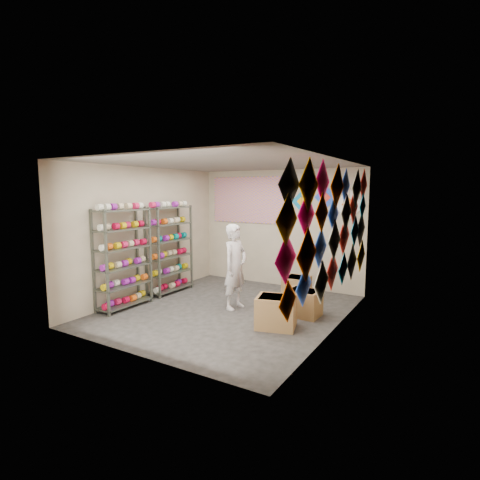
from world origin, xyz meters
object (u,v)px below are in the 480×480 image
Objects in this scene: shelf_rack_back at (170,249)px; carton_a at (276,312)px; carton_b at (303,303)px; shelf_rack_front at (123,259)px; shopkeeper at (235,267)px; carton_c at (297,288)px.

shelf_rack_back reaches higher than carton_a.
carton_a is at bearing -100.37° from carton_b.
shelf_rack_front reaches higher than shopkeeper.
shelf_rack_front is 1.00× the size of shelf_rack_back.
carton_b is 1.09× the size of carton_c.
shelf_rack_front is at bearing 126.14° from shopkeeper.
carton_c is (-0.35, 1.72, -0.03)m from carton_a.
carton_a is at bearing -14.85° from shelf_rack_back.
carton_a is 1.76m from carton_c.
carton_c is at bearing 85.85° from carton_a.
shelf_rack_front is at bearing -139.79° from carton_c.
shelf_rack_back is (0.00, 1.30, 0.00)m from shelf_rack_front.
shelf_rack_front is 3.31× the size of carton_b.
shelf_rack_front is at bearing -90.00° from shelf_rack_back.
shopkeeper is at bearing -7.70° from shelf_rack_back.
carton_b is (1.28, 0.25, -0.57)m from shopkeeper.
shelf_rack_back is 3.31× the size of carton_b.
shelf_rack_front is 2.12m from shopkeeper.
shelf_rack_back reaches higher than carton_c.
shelf_rack_back reaches higher than shopkeeper.
carton_c is at bearing -26.25° from shopkeeper.
shelf_rack_back is at bearing -160.68° from carton_c.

